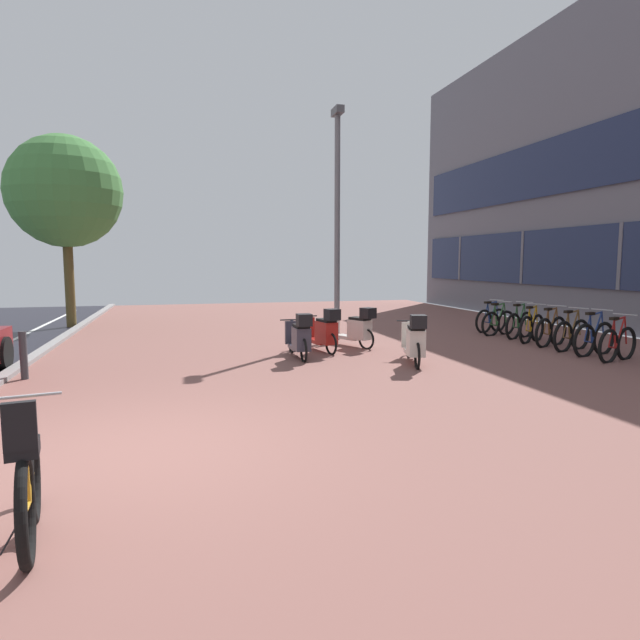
{
  "coord_description": "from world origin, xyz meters",
  "views": [
    {
      "loc": [
        0.52,
        -5.69,
        1.99
      ],
      "look_at": [
        2.51,
        1.79,
        1.14
      ],
      "focal_mm": 29.93,
      "sensor_mm": 36.0,
      "label": 1
    }
  ],
  "objects_px": {
    "lamp_post": "(337,213)",
    "bollard_far": "(24,355)",
    "bicycle_rack_04": "(532,328)",
    "bicycle_rack_07": "(491,320)",
    "bicycle_rack_05": "(520,325)",
    "scooter_extra": "(355,328)",
    "bicycle_rack_02": "(572,335)",
    "scooter_near": "(414,341)",
    "bicycle_foreground": "(23,487)",
    "scooter_far": "(300,337)",
    "bicycle_rack_03": "(551,331)",
    "bicycle_rack_06": "(498,323)",
    "scooter_mid": "(323,331)",
    "street_tree": "(65,192)",
    "bicycle_rack_01": "(594,339)",
    "bicycle_rack_00": "(618,344)"
  },
  "relations": [
    {
      "from": "lamp_post",
      "to": "bollard_far",
      "type": "height_order",
      "value": "lamp_post"
    },
    {
      "from": "bicycle_rack_04",
      "to": "bicycle_rack_07",
      "type": "distance_m",
      "value": 1.98
    },
    {
      "from": "bicycle_rack_05",
      "to": "bollard_far",
      "type": "xyz_separation_m",
      "value": [
        -11.14,
        -2.08,
        0.07
      ]
    },
    {
      "from": "scooter_extra",
      "to": "bicycle_rack_02",
      "type": "bearing_deg",
      "value": -20.91
    },
    {
      "from": "bicycle_rack_04",
      "to": "bollard_far",
      "type": "bearing_deg",
      "value": -172.64
    },
    {
      "from": "bicycle_rack_05",
      "to": "scooter_near",
      "type": "bearing_deg",
      "value": -148.12
    },
    {
      "from": "bicycle_rack_04",
      "to": "lamp_post",
      "type": "bearing_deg",
      "value": 160.23
    },
    {
      "from": "bicycle_rack_05",
      "to": "bicycle_rack_07",
      "type": "relative_size",
      "value": 0.98
    },
    {
      "from": "lamp_post",
      "to": "bicycle_rack_05",
      "type": "bearing_deg",
      "value": -11.82
    },
    {
      "from": "bicycle_foreground",
      "to": "scooter_far",
      "type": "xyz_separation_m",
      "value": [
        3.48,
        6.53,
        0.04
      ]
    },
    {
      "from": "bicycle_rack_03",
      "to": "bicycle_rack_05",
      "type": "height_order",
      "value": "bicycle_rack_03"
    },
    {
      "from": "bicycle_rack_05",
      "to": "bicycle_rack_06",
      "type": "relative_size",
      "value": 0.98
    },
    {
      "from": "scooter_far",
      "to": "bicycle_rack_03",
      "type": "bearing_deg",
      "value": 0.79
    },
    {
      "from": "bicycle_rack_06",
      "to": "scooter_extra",
      "type": "relative_size",
      "value": 0.81
    },
    {
      "from": "bicycle_foreground",
      "to": "scooter_far",
      "type": "distance_m",
      "value": 7.4
    },
    {
      "from": "bicycle_foreground",
      "to": "scooter_near",
      "type": "height_order",
      "value": "bicycle_foreground"
    },
    {
      "from": "bicycle_rack_03",
      "to": "scooter_mid",
      "type": "height_order",
      "value": "scooter_mid"
    },
    {
      "from": "street_tree",
      "to": "bicycle_rack_02",
      "type": "bearing_deg",
      "value": -33.06
    },
    {
      "from": "bicycle_rack_05",
      "to": "lamp_post",
      "type": "bearing_deg",
      "value": 168.18
    },
    {
      "from": "bicycle_rack_01",
      "to": "bicycle_rack_04",
      "type": "bearing_deg",
      "value": 92.05
    },
    {
      "from": "bicycle_rack_05",
      "to": "scooter_near",
      "type": "xyz_separation_m",
      "value": [
        -4.19,
        -2.6,
        0.12
      ]
    },
    {
      "from": "bicycle_rack_01",
      "to": "lamp_post",
      "type": "height_order",
      "value": "lamp_post"
    },
    {
      "from": "bicycle_rack_01",
      "to": "scooter_near",
      "type": "distance_m",
      "value": 4.14
    },
    {
      "from": "lamp_post",
      "to": "scooter_far",
      "type": "bearing_deg",
      "value": -122.44
    },
    {
      "from": "scooter_mid",
      "to": "scooter_far",
      "type": "relative_size",
      "value": 1.03
    },
    {
      "from": "scooter_mid",
      "to": "bicycle_rack_06",
      "type": "bearing_deg",
      "value": 14.31
    },
    {
      "from": "bicycle_rack_02",
      "to": "bicycle_rack_05",
      "type": "height_order",
      "value": "bicycle_rack_02"
    },
    {
      "from": "scooter_mid",
      "to": "bicycle_rack_02",
      "type": "bearing_deg",
      "value": -13.28
    },
    {
      "from": "bicycle_rack_06",
      "to": "bicycle_rack_02",
      "type": "bearing_deg",
      "value": -87.13
    },
    {
      "from": "bicycle_rack_01",
      "to": "bicycle_rack_07",
      "type": "relative_size",
      "value": 1.09
    },
    {
      "from": "bicycle_rack_07",
      "to": "street_tree",
      "type": "xyz_separation_m",
      "value": [
        -11.78,
        4.32,
        3.72
      ]
    },
    {
      "from": "scooter_far",
      "to": "scooter_mid",
      "type": "bearing_deg",
      "value": 45.75
    },
    {
      "from": "bicycle_foreground",
      "to": "lamp_post",
      "type": "distance_m",
      "value": 10.6
    },
    {
      "from": "bicycle_rack_03",
      "to": "lamp_post",
      "type": "height_order",
      "value": "lamp_post"
    },
    {
      "from": "bicycle_rack_01",
      "to": "bollard_far",
      "type": "xyz_separation_m",
      "value": [
        -11.1,
        0.56,
        0.05
      ]
    },
    {
      "from": "bicycle_rack_01",
      "to": "bicycle_rack_02",
      "type": "distance_m",
      "value": 0.66
    },
    {
      "from": "scooter_mid",
      "to": "bollard_far",
      "type": "distance_m",
      "value": 5.81
    },
    {
      "from": "bollard_far",
      "to": "bicycle_rack_04",
      "type": "bearing_deg",
      "value": 7.36
    },
    {
      "from": "scooter_extra",
      "to": "lamp_post",
      "type": "relative_size",
      "value": 0.27
    },
    {
      "from": "bicycle_rack_01",
      "to": "bicycle_rack_07",
      "type": "bearing_deg",
      "value": 89.22
    },
    {
      "from": "bicycle_rack_05",
      "to": "lamp_post",
      "type": "relative_size",
      "value": 0.22
    },
    {
      "from": "scooter_near",
      "to": "street_tree",
      "type": "height_order",
      "value": "street_tree"
    },
    {
      "from": "bicycle_foreground",
      "to": "scooter_far",
      "type": "relative_size",
      "value": 0.86
    },
    {
      "from": "bicycle_rack_04",
      "to": "bicycle_rack_07",
      "type": "xyz_separation_m",
      "value": [
        0.12,
        1.98,
        -0.01
      ]
    },
    {
      "from": "lamp_post",
      "to": "street_tree",
      "type": "relative_size",
      "value": 1.0
    },
    {
      "from": "bicycle_rack_07",
      "to": "scooter_near",
      "type": "height_order",
      "value": "scooter_near"
    },
    {
      "from": "bicycle_rack_05",
      "to": "scooter_extra",
      "type": "bearing_deg",
      "value": -177.01
    },
    {
      "from": "bicycle_rack_04",
      "to": "bicycle_rack_05",
      "type": "distance_m",
      "value": 0.67
    },
    {
      "from": "bicycle_rack_00",
      "to": "lamp_post",
      "type": "xyz_separation_m",
      "value": [
        -4.6,
        4.28,
        2.85
      ]
    },
    {
      "from": "scooter_extra",
      "to": "scooter_mid",
      "type": "bearing_deg",
      "value": -153.12
    }
  ]
}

